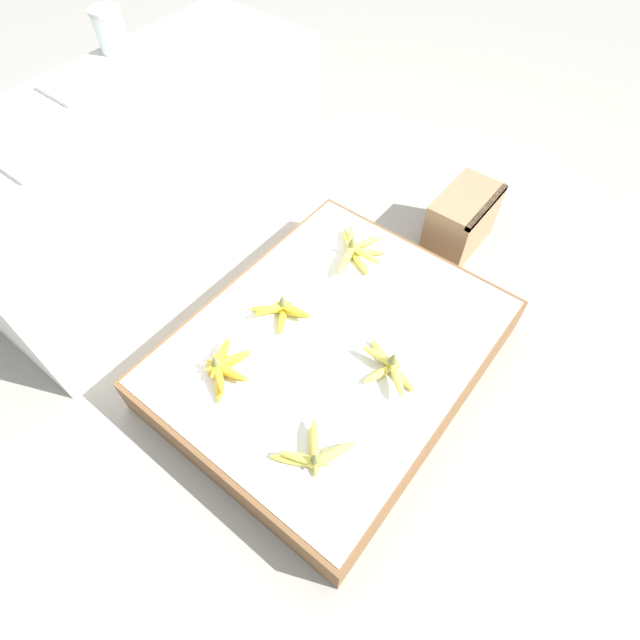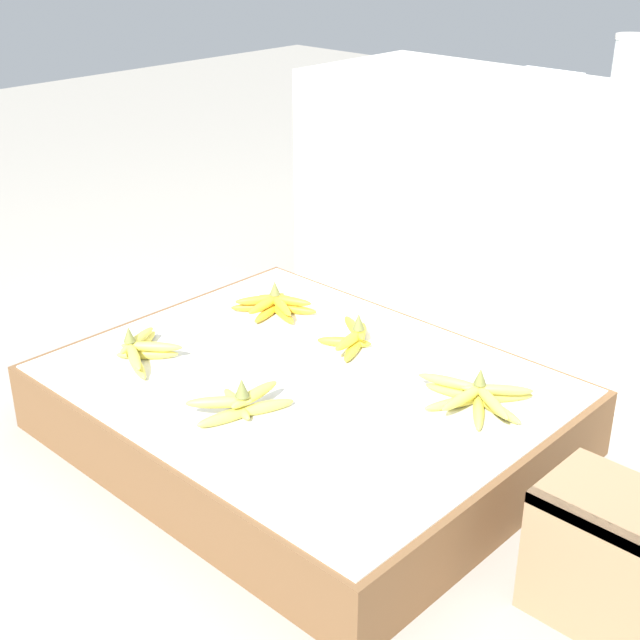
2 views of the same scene
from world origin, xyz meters
The scene contains 12 objects.
ground_plane centered at (0.00, 0.00, 0.00)m, with size 10.00×10.00×0.00m, color gray.
display_platform centered at (0.00, 0.00, 0.09)m, with size 1.20×0.96×0.18m.
back_vendor_table centered at (0.03, 0.95, 0.39)m, with size 1.47×0.56×0.78m.
wooden_crate centered at (0.89, -0.05, 0.14)m, with size 0.34×0.20×0.28m.
banana_bunch_front_left centered at (-0.38, -0.22, 0.21)m, with size 0.21×0.20×0.09m.
banana_bunch_front_midleft centered at (0.02, -0.23, 0.21)m, with size 0.18×0.24×0.10m.
banana_bunch_middle_left centered at (-0.33, 0.21, 0.21)m, with size 0.22×0.19×0.09m.
banana_bunch_middle_midleft centered at (-0.03, 0.21, 0.21)m, with size 0.16×0.22×0.10m.
banana_bunch_middle_midright centered at (0.39, 0.18, 0.21)m, with size 0.29×0.25×0.09m.
glass_jar centered at (0.20, 1.16, 0.85)m, with size 0.11×0.11×0.14m.
foam_tray_white centered at (-0.04, 1.07, 0.79)m, with size 0.20×0.18×0.02m.
foam_tray_dark centered at (-0.33, 0.84, 0.79)m, with size 0.24×0.18×0.02m.
Camera 1 is at (-0.81, -0.58, 1.67)m, focal length 28.00 mm.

